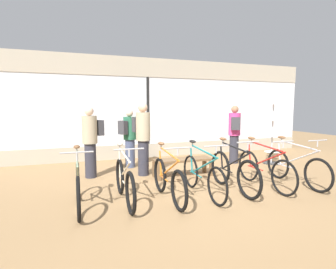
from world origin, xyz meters
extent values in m
plane|color=#99754C|center=(0.00, 0.00, 0.00)|extent=(24.00, 24.00, 0.00)
cube|color=#B2A893|center=(0.00, 3.62, 0.23)|extent=(12.00, 0.08, 0.45)
cube|color=white|center=(0.00, 3.62, 1.52)|extent=(12.00, 0.04, 2.15)
cube|color=#B2A893|center=(0.00, 3.62, 2.90)|extent=(12.00, 0.08, 0.60)
cube|color=black|center=(0.00, 3.59, 1.52)|extent=(0.08, 0.02, 2.15)
torus|color=black|center=(-2.20, 0.23, 0.33)|extent=(0.05, 0.66, 0.66)
torus|color=black|center=(-2.20, -0.76, 0.33)|extent=(0.05, 0.66, 0.66)
cylinder|color=gray|center=(-2.20, -0.30, 0.57)|extent=(0.03, 0.92, 0.51)
cylinder|color=gray|center=(-2.20, 0.19, 0.57)|extent=(0.03, 0.11, 0.49)
cylinder|color=gray|center=(-2.20, -0.27, 0.85)|extent=(0.03, 0.85, 0.10)
cylinder|color=gray|center=(-2.20, 0.01, 0.33)|extent=(0.03, 0.44, 0.03)
cylinder|color=#B2B2B7|center=(-2.20, 0.15, 0.88)|extent=(0.02, 0.02, 0.14)
ellipsoid|color=brown|center=(-2.20, 0.15, 0.96)|extent=(0.11, 0.22, 0.06)
cylinder|color=#B2B2B7|center=(-2.20, -0.70, 0.94)|extent=(0.02, 0.02, 0.12)
cylinder|color=#ADADB2|center=(-2.20, -0.70, 1.00)|extent=(0.46, 0.02, 0.02)
torus|color=black|center=(-1.45, 0.27, 0.34)|extent=(0.06, 0.67, 0.67)
torus|color=black|center=(-1.45, -0.76, 0.34)|extent=(0.06, 0.67, 0.67)
cylinder|color=beige|center=(-1.45, -0.28, 0.58)|extent=(0.03, 0.96, 0.51)
cylinder|color=beige|center=(-1.45, 0.23, 0.58)|extent=(0.03, 0.11, 0.49)
cylinder|color=beige|center=(-1.45, -0.25, 0.85)|extent=(0.03, 0.89, 0.10)
cylinder|color=beige|center=(-1.45, 0.04, 0.34)|extent=(0.03, 0.46, 0.03)
cylinder|color=#B2B2B7|center=(-1.45, 0.19, 0.89)|extent=(0.02, 0.02, 0.14)
ellipsoid|color=#B2A893|center=(-1.45, 0.19, 0.97)|extent=(0.11, 0.22, 0.06)
cylinder|color=#B2B2B7|center=(-1.45, -0.70, 0.95)|extent=(0.02, 0.02, 0.12)
cylinder|color=#ADADB2|center=(-1.45, -0.70, 1.01)|extent=(0.46, 0.02, 0.02)
torus|color=black|center=(-0.70, 0.12, 0.33)|extent=(0.06, 0.67, 0.67)
torus|color=black|center=(-0.70, -0.88, 0.33)|extent=(0.06, 0.67, 0.67)
cylinder|color=orange|center=(-0.70, -0.42, 0.57)|extent=(0.03, 0.94, 0.51)
cylinder|color=orange|center=(-0.70, 0.08, 0.57)|extent=(0.03, 0.11, 0.49)
cylinder|color=orange|center=(-0.70, -0.39, 0.85)|extent=(0.03, 0.86, 0.10)
cylinder|color=orange|center=(-0.70, -0.10, 0.33)|extent=(0.03, 0.45, 0.03)
cylinder|color=#B2B2B7|center=(-0.70, 0.04, 0.88)|extent=(0.02, 0.02, 0.14)
ellipsoid|color=brown|center=(-0.70, 0.04, 0.96)|extent=(0.11, 0.22, 0.06)
cylinder|color=#B2B2B7|center=(-0.70, -0.82, 0.94)|extent=(0.02, 0.02, 0.12)
cylinder|color=#ADADB2|center=(-0.70, -0.82, 1.00)|extent=(0.46, 0.02, 0.02)
torus|color=black|center=(-0.01, 0.20, 0.33)|extent=(0.04, 0.66, 0.66)
torus|color=black|center=(-0.01, -0.88, 0.33)|extent=(0.04, 0.66, 0.66)
cylinder|color=#1E7A7F|center=(-0.01, -0.38, 0.57)|extent=(0.03, 1.01, 0.51)
cylinder|color=#1E7A7F|center=(-0.01, 0.16, 0.57)|extent=(0.03, 0.11, 0.49)
cylinder|color=#1E7A7F|center=(-0.01, -0.35, 0.85)|extent=(0.03, 0.94, 0.10)
cylinder|color=#1E7A7F|center=(-0.01, -0.05, 0.33)|extent=(0.03, 0.49, 0.03)
cylinder|color=#B2B2B7|center=(-0.01, 0.12, 0.88)|extent=(0.02, 0.02, 0.14)
ellipsoid|color=black|center=(-0.01, 0.12, 0.96)|extent=(0.11, 0.22, 0.06)
cylinder|color=#B2B2B7|center=(-0.01, -0.82, 0.94)|extent=(0.02, 0.02, 0.12)
cylinder|color=#ADADB2|center=(-0.01, -0.82, 1.00)|extent=(0.46, 0.02, 0.02)
torus|color=black|center=(0.67, 0.18, 0.36)|extent=(0.06, 0.72, 0.72)
torus|color=black|center=(0.67, -0.81, 0.36)|extent=(0.06, 0.72, 0.72)
cylinder|color=black|center=(0.67, -0.35, 0.60)|extent=(0.03, 0.92, 0.51)
cylinder|color=black|center=(0.67, 0.14, 0.60)|extent=(0.03, 0.11, 0.49)
cylinder|color=black|center=(0.67, -0.32, 0.87)|extent=(0.03, 0.85, 0.10)
cylinder|color=black|center=(0.67, -0.04, 0.36)|extent=(0.03, 0.44, 0.03)
cylinder|color=#B2B2B7|center=(0.67, 0.10, 0.91)|extent=(0.02, 0.02, 0.14)
ellipsoid|color=brown|center=(0.67, 0.10, 0.99)|extent=(0.11, 0.22, 0.06)
cylinder|color=#B2B2B7|center=(0.67, -0.75, 0.97)|extent=(0.02, 0.02, 0.12)
cylinder|color=#ADADB2|center=(0.67, -0.75, 1.03)|extent=(0.46, 0.02, 0.02)
torus|color=black|center=(1.41, 0.21, 0.34)|extent=(0.04, 0.68, 0.68)
torus|color=black|center=(1.41, -0.86, 0.34)|extent=(0.04, 0.68, 0.68)
cylinder|color=red|center=(1.41, -0.37, 0.58)|extent=(0.03, 1.01, 0.51)
cylinder|color=red|center=(1.41, 0.17, 0.58)|extent=(0.03, 0.11, 0.49)
cylinder|color=red|center=(1.41, -0.34, 0.86)|extent=(0.03, 0.94, 0.10)
cylinder|color=red|center=(1.41, -0.03, 0.34)|extent=(0.03, 0.49, 0.03)
cylinder|color=#B2B2B7|center=(1.41, 0.13, 0.89)|extent=(0.02, 0.02, 0.14)
ellipsoid|color=brown|center=(1.41, 0.13, 0.97)|extent=(0.11, 0.22, 0.06)
cylinder|color=#B2B2B7|center=(1.41, -0.80, 0.95)|extent=(0.02, 0.02, 0.12)
cylinder|color=#ADADB2|center=(1.41, -0.80, 1.01)|extent=(0.46, 0.02, 0.02)
torus|color=black|center=(2.18, 0.15, 0.34)|extent=(0.05, 0.67, 0.67)
torus|color=black|center=(2.18, -0.93, 0.34)|extent=(0.05, 0.67, 0.67)
cylinder|color=#BCBCC1|center=(2.18, -0.43, 0.58)|extent=(0.03, 1.01, 0.51)
cylinder|color=#BCBCC1|center=(2.18, 0.11, 0.58)|extent=(0.03, 0.11, 0.49)
cylinder|color=#BCBCC1|center=(2.18, -0.40, 0.85)|extent=(0.03, 0.94, 0.10)
cylinder|color=#BCBCC1|center=(2.18, -0.09, 0.34)|extent=(0.03, 0.49, 0.03)
cylinder|color=#B2B2B7|center=(2.18, 0.07, 0.89)|extent=(0.02, 0.02, 0.14)
ellipsoid|color=brown|center=(2.18, 0.07, 0.97)|extent=(0.11, 0.22, 0.06)
cylinder|color=#B2B2B7|center=(2.18, -0.87, 0.95)|extent=(0.02, 0.02, 0.12)
cylinder|color=#ADADB2|center=(2.18, -0.87, 1.01)|extent=(0.46, 0.02, 0.02)
cylinder|color=#333333|center=(3.15, 1.49, 0.01)|extent=(0.48, 0.48, 0.03)
cylinder|color=silver|center=(3.15, 1.49, 0.92)|extent=(0.04, 0.04, 1.83)
cylinder|color=white|center=(3.15, 1.49, 0.35)|extent=(0.40, 0.40, 0.02)
cylinder|color=white|center=(3.15, 1.49, 0.81)|extent=(0.40, 0.40, 0.02)
cylinder|color=white|center=(3.15, 1.49, 1.27)|extent=(0.40, 0.40, 0.02)
cylinder|color=white|center=(3.15, 1.49, 1.73)|extent=(0.40, 0.40, 0.02)
cube|color=brown|center=(0.17, 1.03, 0.40)|extent=(1.40, 0.44, 0.05)
cube|color=brown|center=(-0.49, 0.85, 0.19)|extent=(0.08, 0.08, 0.38)
cube|color=brown|center=(0.83, 0.85, 0.19)|extent=(0.08, 0.08, 0.38)
cube|color=brown|center=(-0.49, 1.21, 0.19)|extent=(0.08, 0.08, 0.38)
cube|color=brown|center=(0.83, 1.21, 0.19)|extent=(0.08, 0.08, 0.38)
cylinder|color=#2D2D38|center=(-1.91, 1.66, 0.40)|extent=(0.34, 0.34, 0.81)
cylinder|color=tan|center=(-1.91, 1.66, 1.13)|extent=(0.44, 0.44, 0.64)
sphere|color=beige|center=(-1.91, 1.66, 1.55)|extent=(0.21, 0.21, 0.21)
cube|color=#38383D|center=(-1.69, 1.75, 1.16)|extent=(0.22, 0.27, 0.36)
cylinder|color=#424C6B|center=(-0.84, 2.39, 0.39)|extent=(0.36, 0.36, 0.77)
cylinder|color=#286647|center=(-0.84, 2.39, 1.08)|extent=(0.47, 0.47, 0.61)
sphere|color=beige|center=(-0.84, 2.39, 1.48)|extent=(0.20, 0.20, 0.20)
cube|color=#38383D|center=(-1.04, 2.26, 1.11)|extent=(0.24, 0.28, 0.36)
cylinder|color=#2D2D38|center=(2.16, 1.93, 0.41)|extent=(0.35, 0.35, 0.82)
cylinder|color=#D13D84|center=(2.16, 1.93, 1.15)|extent=(0.46, 0.46, 0.65)
sphere|color=#9E7051|center=(2.16, 1.93, 1.58)|extent=(0.21, 0.21, 0.21)
cube|color=#38383D|center=(2.06, 1.71, 1.18)|extent=(0.28, 0.23, 0.36)
cylinder|color=#2D2D38|center=(-0.70, 1.45, 0.42)|extent=(0.33, 0.33, 0.85)
cylinder|color=tan|center=(-0.70, 1.45, 1.19)|extent=(0.44, 0.44, 0.67)
sphere|color=tan|center=(-0.70, 1.45, 1.63)|extent=(0.22, 0.22, 0.22)
cube|color=#38383D|center=(-0.78, 1.67, 1.22)|extent=(0.27, 0.22, 0.36)
camera|label=1|loc=(-2.20, -4.62, 1.65)|focal=28.00mm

